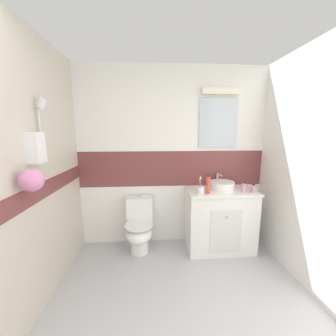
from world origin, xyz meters
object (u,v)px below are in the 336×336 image
toothbrush_cup (201,189)px  toilet (139,227)px  sink_basin (222,185)px  shampoo_bottle_tall (208,185)px  lotion_bottle_short (253,188)px  soap_dispenser (244,188)px

toothbrush_cup → toilet: bearing=168.4°
toilet → toothbrush_cup: (0.79, -0.16, 0.56)m
sink_basin → shampoo_bottle_tall: 0.29m
lotion_bottle_short → shampoo_bottle_tall: (-0.60, -0.01, 0.06)m
soap_dispenser → lotion_bottle_short: 0.12m
lotion_bottle_short → shampoo_bottle_tall: shampoo_bottle_tall is taller
toilet → lotion_bottle_short: (1.48, -0.14, 0.56)m
toilet → shampoo_bottle_tall: size_ratio=3.08×
shampoo_bottle_tall → soap_dispenser: bearing=2.4°
soap_dispenser → shampoo_bottle_tall: bearing=-177.6°
toilet → toothbrush_cup: size_ratio=3.26×
lotion_bottle_short → shampoo_bottle_tall: 0.60m
shampoo_bottle_tall → toilet: bearing=170.1°
soap_dispenser → lotion_bottle_short: size_ratio=1.38×
sink_basin → toothbrush_cup: 0.37m
toothbrush_cup → soap_dispenser: toothbrush_cup is taller
soap_dispenser → lotion_bottle_short: soap_dispenser is taller
sink_basin → lotion_bottle_short: 0.39m
toilet → shampoo_bottle_tall: (0.88, -0.15, 0.62)m
sink_basin → toilet: bearing=-179.4°
lotion_bottle_short → toilet: bearing=174.5°
sink_basin → toothbrush_cup: size_ratio=1.65×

